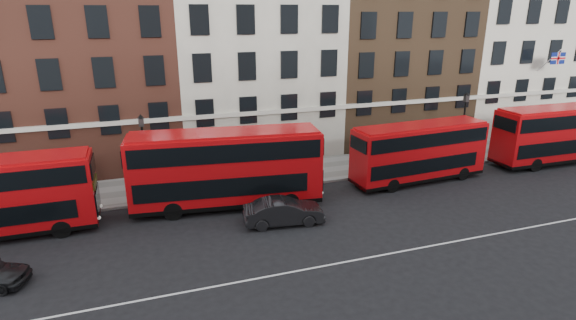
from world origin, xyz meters
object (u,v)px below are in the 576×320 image
object	(u,v)px
bus_c	(419,151)
bus_d	(559,133)
traffic_light	(538,127)
bus_b	(226,167)
car_front	(284,212)

from	to	relation	value
bus_c	bus_d	size ratio (longest dim) A/B	0.92
bus_c	traffic_light	world-z (taller)	bus_c
bus_c	bus_d	bearing A→B (deg)	-3.79
bus_c	bus_d	xyz separation A→B (m)	(12.59, 0.00, 0.21)
bus_c	bus_d	distance (m)	12.59
bus_b	car_front	size ratio (longest dim) A/B	2.58
bus_d	traffic_light	distance (m)	1.93
bus_c	traffic_light	size ratio (longest dim) A/B	3.04
car_front	bus_d	bearing A→B (deg)	-74.99
traffic_light	bus_d	bearing A→B (deg)	-87.99
bus_b	traffic_light	bearing A→B (deg)	11.03
bus_b	car_front	bearing A→B (deg)	-45.74
bus_d	bus_c	bearing A→B (deg)	-179.05
bus_d	traffic_light	world-z (taller)	bus_d
bus_b	bus_d	bearing A→B (deg)	6.78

